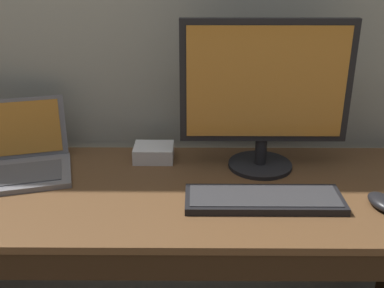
{
  "coord_description": "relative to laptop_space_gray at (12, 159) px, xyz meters",
  "views": [
    {
      "loc": [
        0.15,
        -1.2,
        1.35
      ],
      "look_at": [
        0.15,
        0.0,
        0.85
      ],
      "focal_mm": 42.77,
      "sensor_mm": 36.0,
      "label": 1
    }
  ],
  "objects": [
    {
      "name": "desk",
      "position": [
        0.42,
        -0.12,
        -0.26
      ],
      "size": [
        1.85,
        0.6,
        0.71
      ],
      "color": "brown",
      "rests_on": "ground"
    },
    {
      "name": "laptop_space_gray",
      "position": [
        0.0,
        0.0,
        0.0
      ],
      "size": [
        0.41,
        0.36,
        0.21
      ],
      "color": "slate",
      "rests_on": "desk"
    },
    {
      "name": "external_monitor",
      "position": [
        0.78,
        0.03,
        0.21
      ],
      "size": [
        0.51,
        0.2,
        0.47
      ],
      "color": "black",
      "rests_on": "desk"
    },
    {
      "name": "wired_keyboard",
      "position": [
        0.76,
        -0.19,
        -0.03
      ],
      "size": [
        0.44,
        0.15,
        0.02
      ],
      "color": "black",
      "rests_on": "desk"
    },
    {
      "name": "computer_mouse",
      "position": [
        1.08,
        -0.21,
        -0.03
      ],
      "size": [
        0.09,
        0.12,
        0.03
      ],
      "primitive_type": "ellipsoid",
      "rotation": [
        0.0,
        0.0,
        0.27
      ],
      "color": "black",
      "rests_on": "desk"
    },
    {
      "name": "external_drive_box",
      "position": [
        0.44,
        0.1,
        -0.02
      ],
      "size": [
        0.13,
        0.11,
        0.05
      ],
      "primitive_type": "cube",
      "rotation": [
        0.0,
        0.0,
        0.0
      ],
      "color": "silver",
      "rests_on": "desk"
    }
  ]
}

